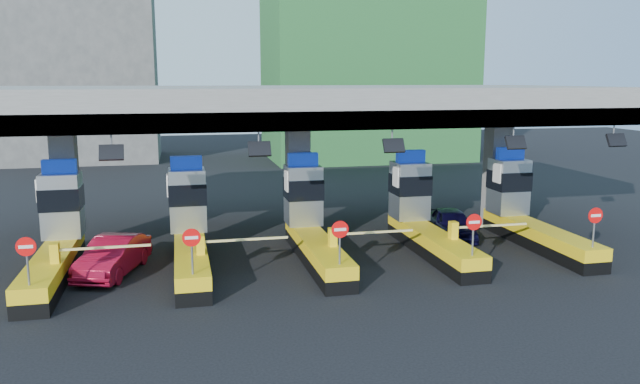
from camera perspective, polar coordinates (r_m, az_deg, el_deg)
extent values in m
plane|color=black|center=(26.35, -0.76, -5.87)|extent=(120.00, 120.00, 0.00)
cube|color=slate|center=(28.27, -2.08, 8.09)|extent=(28.00, 12.00, 1.50)
cube|color=#4C4C49|center=(22.72, 0.65, 6.55)|extent=(28.00, 0.60, 0.70)
cube|color=slate|center=(28.51, -22.18, 0.27)|extent=(1.00, 1.00, 5.50)
cube|color=slate|center=(28.62, -2.04, 1.07)|extent=(1.00, 1.00, 5.50)
cube|color=slate|center=(32.02, 15.83, 1.67)|extent=(1.00, 1.00, 5.50)
cylinder|color=slate|center=(22.25, -18.54, 4.39)|extent=(0.06, 0.06, 0.50)
cube|color=black|center=(22.09, -18.54, 3.44)|extent=(0.80, 0.38, 0.54)
cylinder|color=slate|center=(22.32, -5.63, 4.89)|extent=(0.06, 0.06, 0.50)
cube|color=black|center=(22.16, -5.54, 3.94)|extent=(0.80, 0.38, 0.54)
cylinder|color=slate|center=(23.48, 6.61, 5.13)|extent=(0.06, 0.06, 0.50)
cube|color=black|center=(23.33, 6.76, 4.23)|extent=(0.80, 0.38, 0.54)
cylinder|color=slate|center=(25.58, 17.28, 5.16)|extent=(0.06, 0.06, 0.50)
cube|color=black|center=(25.44, 17.46, 4.33)|extent=(0.80, 0.38, 0.54)
cylinder|color=slate|center=(28.11, 25.27, 5.06)|extent=(0.06, 0.06, 0.50)
cube|color=black|center=(27.98, 25.47, 4.31)|extent=(0.80, 0.38, 0.54)
cube|color=black|center=(25.22, -23.22, -6.88)|extent=(1.20, 8.00, 0.50)
cube|color=#E5B70C|center=(25.08, -23.30, -5.79)|extent=(1.20, 8.00, 0.50)
cube|color=#9EA3A8|center=(27.42, -22.51, -1.08)|extent=(1.50, 1.50, 2.60)
cube|color=black|center=(27.35, -22.56, -0.47)|extent=(1.56, 1.56, 0.90)
cube|color=#0C2DBF|center=(27.17, -22.74, 2.19)|extent=(1.30, 0.35, 0.55)
cube|color=white|center=(27.16, -24.38, 0.19)|extent=(0.06, 0.70, 0.90)
cylinder|color=slate|center=(21.45, -25.16, -6.07)|extent=(0.07, 0.07, 1.30)
cylinder|color=red|center=(21.27, -25.30, -4.54)|extent=(0.60, 0.04, 0.60)
cube|color=white|center=(21.24, -25.31, -4.56)|extent=(0.42, 0.02, 0.10)
cube|color=#E5B70C|center=(23.72, -23.08, -5.16)|extent=(0.30, 0.35, 0.70)
cube|color=white|center=(23.45, -19.12, -4.82)|extent=(3.20, 0.08, 0.08)
cube|color=black|center=(24.78, -11.71, -6.54)|extent=(1.20, 8.00, 0.50)
cube|color=#E5B70C|center=(24.64, -11.75, -5.42)|extent=(1.20, 8.00, 0.50)
cube|color=#9EA3A8|center=(27.02, -12.01, -0.67)|extent=(1.50, 1.50, 2.60)
cube|color=black|center=(26.94, -12.03, -0.06)|extent=(1.56, 1.56, 0.90)
cube|color=#0C2DBF|center=(26.77, -12.14, 2.65)|extent=(1.30, 0.35, 0.55)
cube|color=white|center=(26.60, -13.78, 0.62)|extent=(0.06, 0.70, 0.90)
cylinder|color=slate|center=(20.93, -11.61, -5.67)|extent=(0.07, 0.07, 1.30)
cylinder|color=red|center=(20.75, -11.67, -4.10)|extent=(0.60, 0.04, 0.60)
cube|color=white|center=(20.72, -11.67, -4.12)|extent=(0.42, 0.02, 0.10)
cube|color=#E5B70C|center=(23.33, -10.88, -4.75)|extent=(0.30, 0.35, 0.70)
cube|color=white|center=(23.41, -6.84, -4.33)|extent=(3.20, 0.08, 0.08)
cube|color=black|center=(25.34, -0.28, -5.94)|extent=(1.20, 8.00, 0.50)
cube|color=#E5B70C|center=(25.21, -0.28, -4.85)|extent=(1.20, 8.00, 0.50)
cube|color=#9EA3A8|center=(27.53, -1.56, -0.25)|extent=(1.50, 1.50, 2.60)
cube|color=black|center=(27.46, -1.55, 0.36)|extent=(1.56, 1.56, 0.90)
cube|color=#0C2DBF|center=(27.29, -1.57, 3.02)|extent=(1.30, 0.35, 0.55)
cube|color=white|center=(26.98, -3.11, 1.03)|extent=(0.06, 0.70, 0.90)
cylinder|color=slate|center=(21.59, 1.81, -4.97)|extent=(0.07, 0.07, 1.30)
cylinder|color=red|center=(21.42, 1.84, -3.44)|extent=(0.60, 0.04, 0.60)
cube|color=white|center=(21.39, 1.86, -3.46)|extent=(0.42, 0.02, 0.10)
cube|color=#E5B70C|center=(24.00, 1.16, -4.14)|extent=(0.30, 0.35, 0.70)
cube|color=white|center=(24.42, 4.93, -3.69)|extent=(3.20, 0.08, 0.08)
cube|color=black|center=(26.84, 10.24, -5.18)|extent=(1.20, 8.00, 0.50)
cube|color=#E5B70C|center=(26.71, 10.27, -4.15)|extent=(1.20, 8.00, 0.50)
cube|color=#9EA3A8|center=(28.92, 8.20, 0.16)|extent=(1.50, 1.50, 2.60)
cube|color=black|center=(28.85, 8.23, 0.74)|extent=(1.56, 1.56, 0.90)
cube|color=#0C2DBF|center=(28.69, 8.28, 3.27)|extent=(1.30, 0.35, 0.55)
cube|color=white|center=(28.25, 6.94, 1.39)|extent=(0.06, 0.70, 0.90)
cylinder|color=slate|center=(23.33, 13.81, -4.11)|extent=(0.07, 0.07, 1.30)
cylinder|color=red|center=(23.17, 13.90, -2.69)|extent=(0.60, 0.04, 0.60)
cube|color=white|center=(23.15, 13.93, -2.70)|extent=(0.42, 0.02, 0.10)
cube|color=#E5B70C|center=(25.65, 12.08, -3.43)|extent=(0.30, 0.35, 0.70)
cube|color=white|center=(26.35, 15.35, -2.98)|extent=(3.20, 0.08, 0.08)
cube|color=black|center=(29.13, 19.35, -4.38)|extent=(1.20, 8.00, 0.50)
cube|color=#E5B70C|center=(29.01, 19.41, -3.42)|extent=(1.20, 8.00, 0.50)
cube|color=#9EA3A8|center=(31.05, 16.84, 0.52)|extent=(1.50, 1.50, 2.60)
cube|color=black|center=(30.99, 16.89, 1.06)|extent=(1.56, 1.56, 0.90)
cube|color=#0C2DBF|center=(30.84, 17.00, 3.41)|extent=(1.30, 0.35, 0.55)
cube|color=white|center=(30.30, 15.88, 1.67)|extent=(0.06, 0.70, 0.90)
cylinder|color=slate|center=(25.93, 23.75, -3.25)|extent=(0.07, 0.07, 1.30)
cylinder|color=red|center=(25.79, 23.89, -1.97)|extent=(0.60, 0.04, 0.60)
cube|color=white|center=(25.77, 23.92, -1.98)|extent=(0.42, 0.02, 0.10)
cube|color=#E5B70C|center=(28.10, 21.39, -2.73)|extent=(0.30, 0.35, 0.70)
cube|color=white|center=(29.03, 24.10, -2.31)|extent=(3.20, 0.08, 0.08)
cube|color=#1E5926|center=(59.70, 4.21, 16.66)|extent=(18.00, 12.00, 28.00)
cube|color=#4C4C49|center=(61.39, -21.46, 11.14)|extent=(14.00, 10.00, 18.00)
imported|color=black|center=(29.72, 11.95, -2.85)|extent=(2.26, 4.28, 1.39)
imported|color=maroon|center=(25.06, -18.40, -5.57)|extent=(2.73, 4.58, 1.42)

